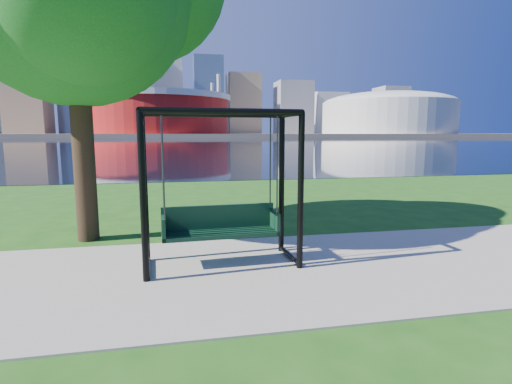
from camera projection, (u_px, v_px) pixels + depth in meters
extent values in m
plane|color=#1E5114|center=(252.00, 263.00, 6.91)|extent=(900.00, 900.00, 0.00)
cube|color=#9E937F|center=(258.00, 272.00, 6.42)|extent=(120.00, 4.00, 0.03)
cube|color=black|center=(180.00, 142.00, 105.82)|extent=(900.00, 180.00, 0.02)
cube|color=#937F60|center=(176.00, 135.00, 303.52)|extent=(900.00, 228.00, 2.00)
cylinder|color=maroon|center=(159.00, 115.00, 230.96)|extent=(80.00, 80.00, 22.00)
cylinder|color=silver|center=(158.00, 98.00, 229.57)|extent=(83.00, 83.00, 3.00)
cylinder|color=silver|center=(213.00, 108.00, 255.10)|extent=(2.00, 2.00, 32.00)
cylinder|color=silver|center=(104.00, 107.00, 242.21)|extent=(2.00, 2.00, 32.00)
cylinder|color=silver|center=(91.00, 102.00, 205.36)|extent=(2.00, 2.00, 32.00)
cylinder|color=silver|center=(219.00, 104.00, 218.24)|extent=(2.00, 2.00, 32.00)
cylinder|color=beige|center=(388.00, 118.00, 259.48)|extent=(84.00, 84.00, 20.00)
ellipsoid|color=beige|center=(388.00, 104.00, 258.17)|extent=(84.00, 84.00, 15.12)
cube|color=#998466|center=(25.00, 68.00, 271.57)|extent=(26.00, 26.00, 88.00)
cube|color=slate|center=(80.00, 70.00, 301.18)|extent=(30.00, 24.00, 95.00)
cube|color=gray|center=(119.00, 84.00, 289.33)|extent=(24.00, 24.00, 72.00)
cube|color=silver|center=(162.00, 84.00, 323.71)|extent=(32.00, 28.00, 80.00)
cube|color=slate|center=(208.00, 96.00, 307.92)|extent=(22.00, 22.00, 58.00)
cube|color=#998466|center=(243.00, 104.00, 329.07)|extent=(26.00, 26.00, 48.00)
cube|color=gray|center=(293.00, 108.00, 327.63)|extent=(28.00, 24.00, 42.00)
cube|color=silver|center=(328.00, 114.00, 360.14)|extent=(30.00, 26.00, 36.00)
cube|color=gray|center=(390.00, 111.00, 350.24)|extent=(24.00, 24.00, 40.00)
cube|color=#998466|center=(421.00, 116.00, 373.20)|extent=(26.00, 26.00, 32.00)
cylinder|color=black|center=(143.00, 199.00, 5.80)|extent=(0.10, 0.10, 2.54)
cylinder|color=black|center=(301.00, 193.00, 6.39)|extent=(0.10, 0.10, 2.54)
cylinder|color=black|center=(145.00, 190.00, 6.75)|extent=(0.10, 0.10, 2.54)
cylinder|color=black|center=(282.00, 185.00, 7.35)|extent=(0.10, 0.10, 2.54)
cylinder|color=black|center=(225.00, 111.00, 5.91)|extent=(2.44, 0.22, 0.10)
cylinder|color=black|center=(215.00, 114.00, 6.86)|extent=(2.44, 0.22, 0.10)
cylinder|color=black|center=(141.00, 112.00, 6.09)|extent=(0.15, 1.00, 0.10)
cylinder|color=black|center=(147.00, 266.00, 6.45)|extent=(0.13, 1.00, 0.08)
cylinder|color=black|center=(291.00, 114.00, 6.68)|extent=(0.15, 1.00, 0.10)
cylinder|color=black|center=(290.00, 255.00, 7.04)|extent=(0.13, 1.00, 0.08)
cube|color=black|center=(221.00, 234.00, 6.68)|extent=(1.96, 0.59, 0.07)
cube|color=black|center=(219.00, 217.00, 6.85)|extent=(1.94, 0.15, 0.42)
cube|color=black|center=(164.00, 228.00, 6.43)|extent=(0.08, 0.50, 0.38)
cube|color=black|center=(275.00, 222.00, 6.88)|extent=(0.08, 0.50, 0.38)
cylinder|color=#35353B|center=(163.00, 169.00, 6.09)|extent=(0.03, 0.03, 1.60)
cylinder|color=#35353B|center=(277.00, 166.00, 6.54)|extent=(0.03, 0.03, 1.60)
cylinder|color=#35353B|center=(163.00, 166.00, 6.49)|extent=(0.03, 0.03, 1.60)
cylinder|color=#35353B|center=(270.00, 164.00, 6.93)|extent=(0.03, 0.03, 1.60)
cylinder|color=black|center=(83.00, 137.00, 8.10)|extent=(0.43, 0.43, 4.31)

